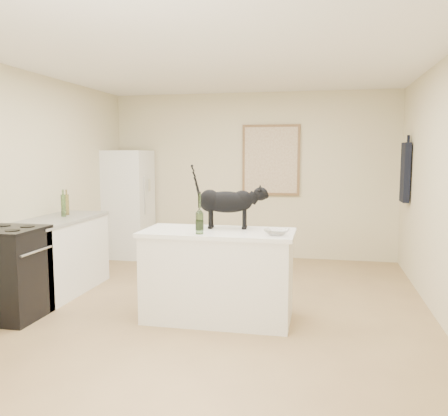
# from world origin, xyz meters

# --- Properties ---
(floor) EXTENTS (5.50, 5.50, 0.00)m
(floor) POSITION_xyz_m (0.00, 0.00, 0.00)
(floor) COLOR tan
(floor) RESTS_ON ground
(ceiling) EXTENTS (5.50, 5.50, 0.00)m
(ceiling) POSITION_xyz_m (0.00, 0.00, 2.60)
(ceiling) COLOR white
(ceiling) RESTS_ON ground
(wall_back) EXTENTS (4.50, 0.00, 4.50)m
(wall_back) POSITION_xyz_m (0.00, 2.75, 1.30)
(wall_back) COLOR beige
(wall_back) RESTS_ON ground
(wall_front) EXTENTS (4.50, 0.00, 4.50)m
(wall_front) POSITION_xyz_m (0.00, -2.75, 1.30)
(wall_front) COLOR beige
(wall_front) RESTS_ON ground
(wall_left) EXTENTS (0.00, 5.50, 5.50)m
(wall_left) POSITION_xyz_m (-2.25, 0.00, 1.30)
(wall_left) COLOR beige
(wall_left) RESTS_ON ground
(island_base) EXTENTS (1.44, 0.67, 0.86)m
(island_base) POSITION_xyz_m (0.10, -0.20, 0.43)
(island_base) COLOR white
(island_base) RESTS_ON floor
(island_top) EXTENTS (1.50, 0.70, 0.04)m
(island_top) POSITION_xyz_m (0.10, -0.20, 0.88)
(island_top) COLOR white
(island_top) RESTS_ON island_base
(left_cabinets) EXTENTS (0.60, 1.40, 0.86)m
(left_cabinets) POSITION_xyz_m (-1.95, 0.30, 0.43)
(left_cabinets) COLOR white
(left_cabinets) RESTS_ON floor
(left_countertop) EXTENTS (0.62, 1.44, 0.04)m
(left_countertop) POSITION_xyz_m (-1.95, 0.30, 0.88)
(left_countertop) COLOR gray
(left_countertop) RESTS_ON left_cabinets
(stove) EXTENTS (0.60, 0.60, 0.90)m
(stove) POSITION_xyz_m (-1.95, -0.60, 0.45)
(stove) COLOR black
(stove) RESTS_ON floor
(fridge) EXTENTS (0.68, 0.68, 1.70)m
(fridge) POSITION_xyz_m (-1.95, 2.35, 0.85)
(fridge) COLOR white
(fridge) RESTS_ON floor
(artwork_frame) EXTENTS (0.90, 0.03, 1.10)m
(artwork_frame) POSITION_xyz_m (0.30, 2.72, 1.55)
(artwork_frame) COLOR brown
(artwork_frame) RESTS_ON wall_back
(artwork_canvas) EXTENTS (0.82, 0.00, 1.02)m
(artwork_canvas) POSITION_xyz_m (0.30, 2.70, 1.55)
(artwork_canvas) COLOR beige
(artwork_canvas) RESTS_ON wall_back
(hanging_garment) EXTENTS (0.08, 0.34, 0.80)m
(hanging_garment) POSITION_xyz_m (2.19, 2.05, 1.40)
(hanging_garment) COLOR black
(hanging_garment) RESTS_ON wall_right
(black_cat) EXTENTS (0.70, 0.27, 0.48)m
(black_cat) POSITION_xyz_m (0.15, -0.04, 1.14)
(black_cat) COLOR black
(black_cat) RESTS_ON island_top
(wine_bottle) EXTENTS (0.08, 0.08, 0.35)m
(wine_bottle) POSITION_xyz_m (-0.03, -0.42, 1.08)
(wine_bottle) COLOR #2A5020
(wine_bottle) RESTS_ON island_top
(glass_bowl) EXTENTS (0.26, 0.26, 0.06)m
(glass_bowl) POSITION_xyz_m (0.69, -0.35, 0.93)
(glass_bowl) COLOR white
(glass_bowl) RESTS_ON island_top
(fridge_paper) EXTENTS (0.02, 0.15, 0.20)m
(fridge_paper) POSITION_xyz_m (-1.60, 2.42, 1.15)
(fridge_paper) COLOR beige
(fridge_paper) RESTS_ON fridge
(counter_bottle_cluster) EXTENTS (0.10, 0.20, 0.27)m
(counter_bottle_cluster) POSITION_xyz_m (-1.96, 0.49, 1.03)
(counter_bottle_cluster) COLOR #21541C
(counter_bottle_cluster) RESTS_ON left_countertop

